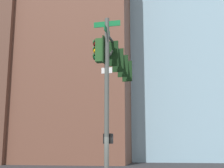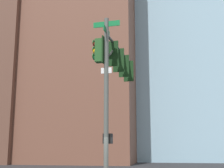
% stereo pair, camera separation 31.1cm
% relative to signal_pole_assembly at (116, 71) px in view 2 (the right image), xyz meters
% --- Properties ---
extents(signal_pole_assembly, '(1.26, 5.73, 7.49)m').
position_rel_signal_pole_assembly_xyz_m(signal_pole_assembly, '(0.00, 0.00, 0.00)').
color(signal_pole_assembly, '#4C514C').
rests_on(signal_pole_assembly, ground_plane).
extents(building_brick_midblock, '(23.23, 19.38, 33.20)m').
position_rel_signal_pole_assembly_xyz_m(building_brick_midblock, '(-13.60, 31.56, 11.00)').
color(building_brick_midblock, brown).
rests_on(building_brick_midblock, ground_plane).
extents(building_brick_farside, '(21.14, 16.62, 52.10)m').
position_rel_signal_pole_assembly_xyz_m(building_brick_farside, '(9.13, 54.77, 20.44)').
color(building_brick_farside, brown).
rests_on(building_brick_farside, ground_plane).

